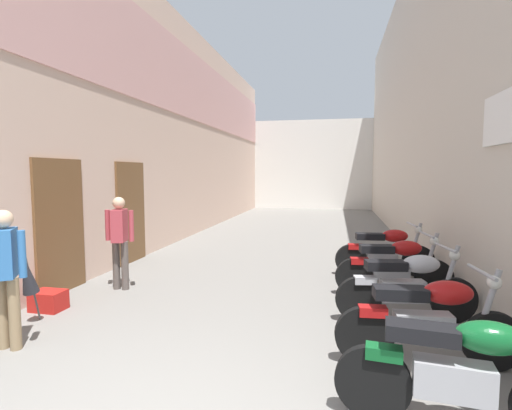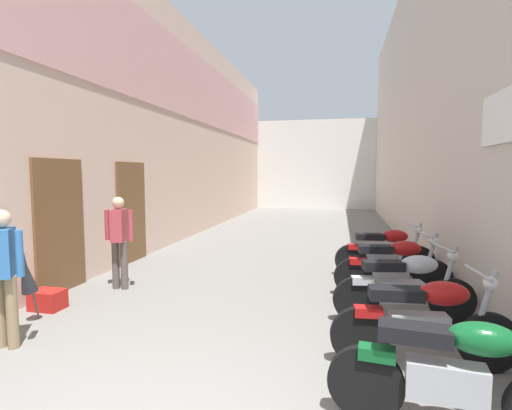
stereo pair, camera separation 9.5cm
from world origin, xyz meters
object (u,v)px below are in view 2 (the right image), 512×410
motorcycle_third (405,285)px  umbrella_leaning (26,273)px  motorcycle_nearest (455,372)px  pedestrian_by_doorway (4,268)px  motorcycle_fourth (394,266)px  motorcycle_second (425,320)px  pedestrian_mid_alley (119,235)px  motorcycle_fifth (385,250)px  plastic_crate (48,300)px

motorcycle_third → umbrella_leaning: bearing=-167.0°
motorcycle_nearest → pedestrian_by_doorway: bearing=173.7°
motorcycle_fourth → pedestrian_by_doorway: bearing=-147.9°
motorcycle_second → umbrella_leaning: size_ratio=1.92×
motorcycle_nearest → pedestrian_by_doorway: (-4.50, 0.50, 0.42)m
motorcycle_nearest → pedestrian_mid_alley: size_ratio=1.18×
motorcycle_fifth → umbrella_leaning: (-4.82, -3.40, 0.18)m
motorcycle_nearest → pedestrian_by_doorway: 4.55m
motorcycle_third → pedestrian_by_doorway: size_ratio=1.17×
motorcycle_nearest → motorcycle_second: (0.00, 1.03, 0.00)m
pedestrian_by_doorway → umbrella_leaning: 0.73m
motorcycle_third → pedestrian_by_doorway: 4.84m
pedestrian_mid_alley → umbrella_leaning: (-0.33, -1.62, -0.24)m
motorcycle_second → pedestrian_mid_alley: pedestrian_mid_alley is taller
pedestrian_by_doorway → pedestrian_mid_alley: 2.24m
plastic_crate → motorcycle_nearest: bearing=-18.1°
motorcycle_nearest → motorcycle_fifth: size_ratio=1.00×
motorcycle_third → umbrella_leaning: 4.95m
motorcycle_third → motorcycle_second: bearing=-90.0°
motorcycle_second → motorcycle_fifth: size_ratio=1.00×
motorcycle_second → umbrella_leaning: 4.82m
motorcycle_nearest → motorcycle_second: same height
motorcycle_second → umbrella_leaning: bearing=178.9°
pedestrian_mid_alley → motorcycle_second: bearing=-20.9°
motorcycle_fourth → pedestrian_mid_alley: 4.54m
motorcycle_fifth → pedestrian_by_doorway: size_ratio=1.18×
umbrella_leaning → motorcycle_second: bearing=-1.1°
motorcycle_fifth → umbrella_leaning: bearing=-144.8°
motorcycle_second → motorcycle_fourth: (-0.00, 2.29, 0.00)m
motorcycle_third → motorcycle_fourth: 1.09m
motorcycle_nearest → motorcycle_fifth: (-0.00, 4.51, 0.00)m
umbrella_leaning → motorcycle_nearest: bearing=-13.0°
motorcycle_second → plastic_crate: size_ratio=4.20×
motorcycle_fifth → plastic_crate: bearing=-149.8°
motorcycle_fifth → umbrella_leaning: motorcycle_fifth is taller
pedestrian_by_doorway → pedestrian_mid_alley: bearing=89.6°
plastic_crate → motorcycle_fifth: bearing=30.2°
umbrella_leaning → pedestrian_mid_alley: bearing=78.4°
motorcycle_nearest → umbrella_leaning: size_ratio=1.91×
pedestrian_by_doorway → plastic_crate: 1.44m
motorcycle_fifth → umbrella_leaning: 5.90m
motorcycle_third → pedestrian_mid_alley: pedestrian_mid_alley is taller
motorcycle_second → motorcycle_third: size_ratio=1.01×
motorcycle_third → motorcycle_fourth: size_ratio=1.00×
motorcycle_fifth → pedestrian_mid_alley: (-4.49, -1.78, 0.42)m
motorcycle_second → pedestrian_by_doorway: pedestrian_by_doorway is taller
motorcycle_fifth → motorcycle_fourth: bearing=-90.0°
motorcycle_second → plastic_crate: bearing=173.1°
motorcycle_fourth → motorcycle_fifth: bearing=90.0°
motorcycle_third → plastic_crate: 5.01m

